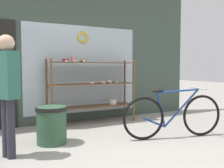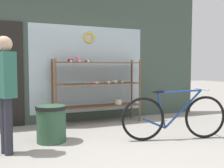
# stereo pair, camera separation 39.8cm
# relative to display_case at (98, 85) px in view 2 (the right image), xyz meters

# --- Properties ---
(ground_plane) EXTENTS (30.00, 30.00, 0.00)m
(ground_plane) POSITION_rel_display_case_xyz_m (-0.30, -2.03, -0.82)
(ground_plane) COLOR gray
(storefront_facade) EXTENTS (6.07, 0.13, 3.37)m
(storefront_facade) POSITION_rel_display_case_xyz_m (-0.34, 0.35, 0.83)
(storefront_facade) COLOR #3D4C42
(storefront_facade) RESTS_ON ground_plane
(display_case) EXTENTS (1.89, 0.44, 1.41)m
(display_case) POSITION_rel_display_case_xyz_m (0.00, 0.00, 0.00)
(display_case) COLOR brown
(display_case) RESTS_ON ground_plane
(bicycle) EXTENTS (1.75, 0.57, 0.85)m
(bicycle) POSITION_rel_display_case_xyz_m (0.75, -1.67, -0.44)
(bicycle) COLOR black
(bicycle) RESTS_ON ground_plane
(pedestrian) EXTENTS (0.30, 0.37, 1.61)m
(pedestrian) POSITION_rel_display_case_xyz_m (-1.81, -1.38, 0.13)
(pedestrian) COLOR #282833
(pedestrian) RESTS_ON ground_plane
(trash_bin) EXTENTS (0.49, 0.49, 0.58)m
(trash_bin) POSITION_rel_display_case_xyz_m (-1.15, -1.04, -0.50)
(trash_bin) COLOR #2D5138
(trash_bin) RESTS_ON ground_plane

